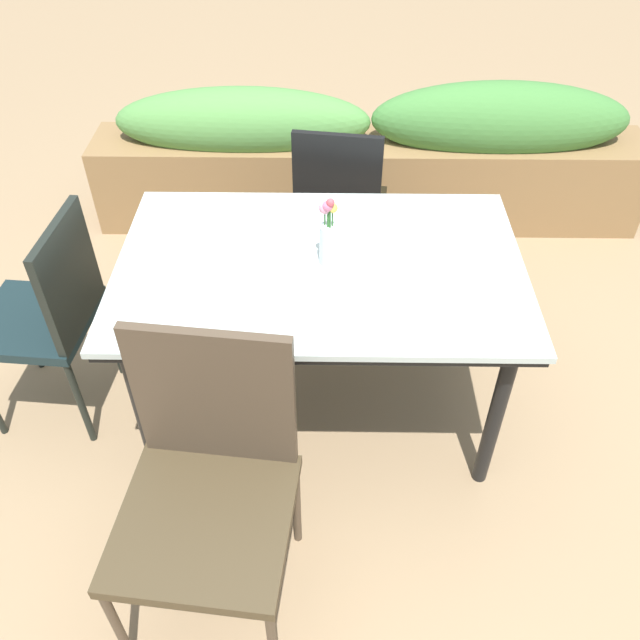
{
  "coord_description": "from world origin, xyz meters",
  "views": [
    {
      "loc": [
        -0.03,
        -1.73,
        2.14
      ],
      "look_at": [
        -0.05,
        0.1,
        0.48
      ],
      "focal_mm": 36.93,
      "sensor_mm": 36.0,
      "label": 1
    }
  ],
  "objects_px": {
    "dining_table": "(320,278)",
    "chair_near_left": "(209,476)",
    "chair_far_side": "(339,204)",
    "chair_end_left": "(49,310)",
    "flower_vase": "(328,236)",
    "planter_box": "(371,158)"
  },
  "relations": [
    {
      "from": "planter_box",
      "to": "dining_table",
      "type": "bearing_deg",
      "value": -100.37
    },
    {
      "from": "chair_far_side",
      "to": "planter_box",
      "type": "xyz_separation_m",
      "value": [
        0.18,
        0.67,
        -0.13
      ]
    },
    {
      "from": "chair_end_left",
      "to": "chair_near_left",
      "type": "bearing_deg",
      "value": -131.67
    },
    {
      "from": "flower_vase",
      "to": "chair_end_left",
      "type": "bearing_deg",
      "value": -179.6
    },
    {
      "from": "chair_far_side",
      "to": "planter_box",
      "type": "bearing_deg",
      "value": 82.82
    },
    {
      "from": "planter_box",
      "to": "chair_near_left",
      "type": "bearing_deg",
      "value": -104.8
    },
    {
      "from": "dining_table",
      "to": "flower_vase",
      "type": "height_order",
      "value": "flower_vase"
    },
    {
      "from": "dining_table",
      "to": "planter_box",
      "type": "xyz_separation_m",
      "value": [
        0.26,
        1.42,
        -0.3
      ]
    },
    {
      "from": "chair_end_left",
      "to": "flower_vase",
      "type": "distance_m",
      "value": 1.09
    },
    {
      "from": "dining_table",
      "to": "chair_far_side",
      "type": "distance_m",
      "value": 0.78
    },
    {
      "from": "flower_vase",
      "to": "planter_box",
      "type": "distance_m",
      "value": 1.52
    },
    {
      "from": "chair_far_side",
      "to": "chair_end_left",
      "type": "relative_size",
      "value": 1.01
    },
    {
      "from": "dining_table",
      "to": "chair_end_left",
      "type": "relative_size",
      "value": 1.58
    },
    {
      "from": "chair_end_left",
      "to": "planter_box",
      "type": "bearing_deg",
      "value": -37.1
    },
    {
      "from": "chair_near_left",
      "to": "flower_vase",
      "type": "bearing_deg",
      "value": -108.47
    },
    {
      "from": "chair_end_left",
      "to": "flower_vase",
      "type": "height_order",
      "value": "flower_vase"
    },
    {
      "from": "dining_table",
      "to": "chair_near_left",
      "type": "xyz_separation_m",
      "value": [
        -0.31,
        -0.74,
        -0.14
      ]
    },
    {
      "from": "flower_vase",
      "to": "planter_box",
      "type": "height_order",
      "value": "flower_vase"
    },
    {
      "from": "dining_table",
      "to": "chair_near_left",
      "type": "height_order",
      "value": "chair_near_left"
    },
    {
      "from": "chair_near_left",
      "to": "chair_end_left",
      "type": "height_order",
      "value": "chair_near_left"
    },
    {
      "from": "dining_table",
      "to": "chair_end_left",
      "type": "distance_m",
      "value": 1.02
    },
    {
      "from": "dining_table",
      "to": "flower_vase",
      "type": "bearing_deg",
      "value": 2.83
    }
  ]
}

